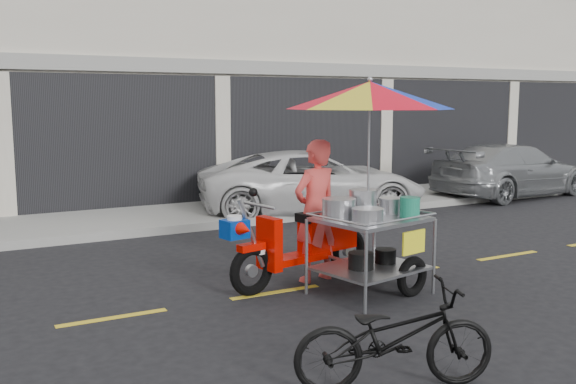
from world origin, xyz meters
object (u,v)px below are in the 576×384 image
silver_pickup (511,170)px  food_vendor_rig (348,157)px  white_pickup (312,182)px  near_bicycle (395,337)px

silver_pickup → food_vendor_rig: size_ratio=1.55×
white_pickup → silver_pickup: (5.56, -0.27, -0.00)m
silver_pickup → near_bicycle: size_ratio=2.70×
white_pickup → silver_pickup: size_ratio=1.05×
white_pickup → near_bicycle: 8.38m
white_pickup → near_bicycle: (-3.65, -7.54, -0.22)m
white_pickup → food_vendor_rig: bearing=170.2°
silver_pickup → white_pickup: bearing=82.0°
white_pickup → silver_pickup: 5.57m
food_vendor_rig → silver_pickup: bearing=19.0°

